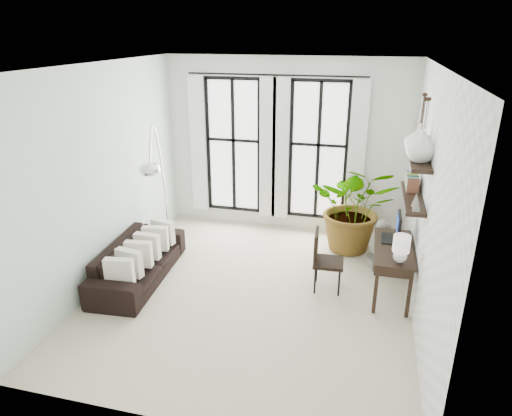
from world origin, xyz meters
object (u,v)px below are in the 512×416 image
(plant, at_px, (355,207))
(desk_chair, at_px, (323,257))
(sofa, at_px, (138,261))
(arc_lamp, at_px, (156,157))
(desk, at_px, (394,251))
(buddha, at_px, (382,246))

(plant, xyz_separation_m, desk_chair, (-0.37, -1.44, -0.27))
(sofa, relative_size, desk_chair, 2.25)
(plant, xyz_separation_m, arc_lamp, (-3.04, -1.18, 0.99))
(desk, height_order, arc_lamp, arc_lamp)
(desk, bearing_deg, sofa, -173.04)
(desk, xyz_separation_m, desk_chair, (-0.98, -0.05, -0.19))
(desk, bearing_deg, desk_chair, -176.86)
(plant, relative_size, arc_lamp, 0.69)
(sofa, bearing_deg, desk, -86.71)
(sofa, relative_size, buddha, 2.55)
(sofa, bearing_deg, plant, -63.19)
(plant, height_order, buddha, plant)
(sofa, height_order, arc_lamp, arc_lamp)
(sofa, height_order, desk, desk)
(desk_chair, height_order, arc_lamp, arc_lamp)
(sofa, xyz_separation_m, desk, (3.75, 0.46, 0.41))
(buddha, bearing_deg, desk_chair, -131.88)
(desk, bearing_deg, buddha, 97.62)
(desk, height_order, buddha, desk)
(desk_chair, xyz_separation_m, buddha, (0.86, 0.95, -0.18))
(plant, bearing_deg, sofa, -149.52)
(desk_chair, xyz_separation_m, arc_lamp, (-2.67, 0.27, 1.26))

